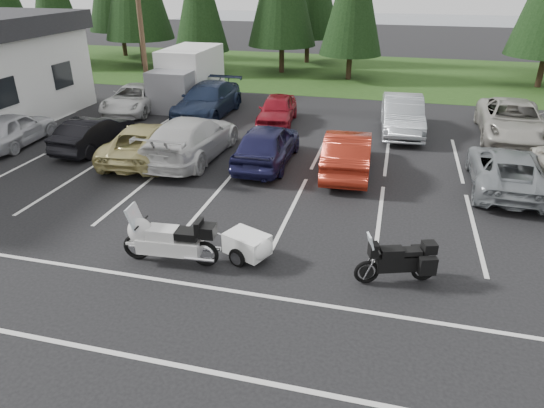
{
  "coord_description": "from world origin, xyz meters",
  "views": [
    {
      "loc": [
        3.27,
        -12.25,
        6.74
      ],
      "look_at": [
        0.26,
        -0.5,
        0.87
      ],
      "focal_mm": 32.0,
      "sensor_mm": 36.0,
      "label": 1
    }
  ],
  "objects_px": {
    "car_far_1": "(208,100)",
    "adventure_motorcycle": "(397,258)",
    "touring_motorcycle": "(169,236)",
    "car_far_0": "(134,99)",
    "car_near_6": "(507,170)",
    "car_near_3": "(192,138)",
    "car_far_4": "(512,120)",
    "car_near_2": "(147,141)",
    "car_near_1": "(94,133)",
    "car_near_0": "(13,129)",
    "box_truck": "(184,78)",
    "car_near_4": "(267,144)",
    "car_far_3": "(402,115)",
    "car_near_5": "(348,152)",
    "car_far_2": "(277,110)",
    "utility_pole": "(140,14)",
    "cargo_trailer": "(247,246)"
  },
  "relations": [
    {
      "from": "car_near_5",
      "to": "adventure_motorcycle",
      "type": "distance_m",
      "value": 7.05
    },
    {
      "from": "car_near_3",
      "to": "car_near_4",
      "type": "distance_m",
      "value": 3.03
    },
    {
      "from": "car_near_3",
      "to": "adventure_motorcycle",
      "type": "distance_m",
      "value": 10.45
    },
    {
      "from": "box_truck",
      "to": "car_near_5",
      "type": "xyz_separation_m",
      "value": [
        9.8,
        -7.88,
        -0.68
      ]
    },
    {
      "from": "car_near_2",
      "to": "cargo_trailer",
      "type": "relative_size",
      "value": 3.21
    },
    {
      "from": "car_near_5",
      "to": "car_far_4",
      "type": "bearing_deg",
      "value": -141.52
    },
    {
      "from": "car_near_2",
      "to": "car_near_3",
      "type": "relative_size",
      "value": 0.89
    },
    {
      "from": "box_truck",
      "to": "car_near_6",
      "type": "xyz_separation_m",
      "value": [
        15.17,
        -8.09,
        -0.77
      ]
    },
    {
      "from": "box_truck",
      "to": "car_near_0",
      "type": "relative_size",
      "value": 1.34
    },
    {
      "from": "utility_pole",
      "to": "car_near_3",
      "type": "xyz_separation_m",
      "value": [
        5.72,
        -7.43,
        -3.87
      ]
    },
    {
      "from": "car_near_2",
      "to": "car_near_5",
      "type": "height_order",
      "value": "car_near_5"
    },
    {
      "from": "utility_pole",
      "to": "car_far_1",
      "type": "height_order",
      "value": "utility_pole"
    },
    {
      "from": "car_near_6",
      "to": "car_far_1",
      "type": "height_order",
      "value": "car_far_1"
    },
    {
      "from": "car_near_6",
      "to": "touring_motorcycle",
      "type": "xyz_separation_m",
      "value": [
        -8.99,
        -7.12,
        0.09
      ]
    },
    {
      "from": "touring_motorcycle",
      "to": "car_near_4",
      "type": "bearing_deg",
      "value": 81.63
    },
    {
      "from": "car_near_0",
      "to": "adventure_motorcycle",
      "type": "distance_m",
      "value": 17.1
    },
    {
      "from": "car_near_4",
      "to": "car_far_3",
      "type": "distance_m",
      "value": 7.29
    },
    {
      "from": "car_near_6",
      "to": "touring_motorcycle",
      "type": "bearing_deg",
      "value": 40.73
    },
    {
      "from": "touring_motorcycle",
      "to": "car_far_0",
      "type": "bearing_deg",
      "value": 117.91
    },
    {
      "from": "car_far_0",
      "to": "car_far_1",
      "type": "bearing_deg",
      "value": -4.2
    },
    {
      "from": "utility_pole",
      "to": "car_far_0",
      "type": "height_order",
      "value": "utility_pole"
    },
    {
      "from": "utility_pole",
      "to": "car_near_3",
      "type": "distance_m",
      "value": 10.14
    },
    {
      "from": "car_near_0",
      "to": "car_near_2",
      "type": "height_order",
      "value": "car_near_0"
    },
    {
      "from": "box_truck",
      "to": "car_near_4",
      "type": "bearing_deg",
      "value": -49.25
    },
    {
      "from": "car_far_0",
      "to": "touring_motorcycle",
      "type": "bearing_deg",
      "value": -64.12
    },
    {
      "from": "car_near_1",
      "to": "car_near_3",
      "type": "height_order",
      "value": "car_near_3"
    },
    {
      "from": "car_near_1",
      "to": "utility_pole",
      "type": "bearing_deg",
      "value": -76.31
    },
    {
      "from": "car_far_1",
      "to": "car_far_4",
      "type": "distance_m",
      "value": 14.27
    },
    {
      "from": "car_far_4",
      "to": "utility_pole",
      "type": "bearing_deg",
      "value": 177.39
    },
    {
      "from": "car_near_2",
      "to": "car_far_2",
      "type": "xyz_separation_m",
      "value": [
        3.8,
        5.94,
        -0.01
      ]
    },
    {
      "from": "box_truck",
      "to": "car_near_6",
      "type": "height_order",
      "value": "box_truck"
    },
    {
      "from": "box_truck",
      "to": "car_near_6",
      "type": "bearing_deg",
      "value": -28.07
    },
    {
      "from": "car_far_4",
      "to": "car_far_0",
      "type": "bearing_deg",
      "value": -177.53
    },
    {
      "from": "car_far_2",
      "to": "car_far_1",
      "type": "bearing_deg",
      "value": 167.87
    },
    {
      "from": "car_near_3",
      "to": "car_near_6",
      "type": "bearing_deg",
      "value": -179.19
    },
    {
      "from": "box_truck",
      "to": "car_near_3",
      "type": "relative_size",
      "value": 0.99
    },
    {
      "from": "car_near_2",
      "to": "car_near_1",
      "type": "bearing_deg",
      "value": -16.85
    },
    {
      "from": "car_near_0",
      "to": "car_near_5",
      "type": "relative_size",
      "value": 0.89
    },
    {
      "from": "car_near_3",
      "to": "car_far_4",
      "type": "relative_size",
      "value": 0.99
    },
    {
      "from": "car_far_1",
      "to": "adventure_motorcycle",
      "type": "height_order",
      "value": "car_far_1"
    },
    {
      "from": "car_near_4",
      "to": "car_near_5",
      "type": "bearing_deg",
      "value": 178.72
    },
    {
      "from": "car_near_3",
      "to": "car_far_4",
      "type": "bearing_deg",
      "value": -153.52
    },
    {
      "from": "utility_pole",
      "to": "touring_motorcycle",
      "type": "relative_size",
      "value": 3.23
    },
    {
      "from": "car_far_1",
      "to": "car_near_2",
      "type": "bearing_deg",
      "value": -89.72
    },
    {
      "from": "car_near_6",
      "to": "touring_motorcycle",
      "type": "relative_size",
      "value": 1.77
    },
    {
      "from": "car_near_5",
      "to": "car_near_1",
      "type": "bearing_deg",
      "value": -2.96
    },
    {
      "from": "adventure_motorcycle",
      "to": "car_near_0",
      "type": "bearing_deg",
      "value": 139.13
    },
    {
      "from": "box_truck",
      "to": "car_near_2",
      "type": "distance_m",
      "value": 8.69
    },
    {
      "from": "car_near_0",
      "to": "adventure_motorcycle",
      "type": "height_order",
      "value": "car_near_0"
    },
    {
      "from": "box_truck",
      "to": "car_far_2",
      "type": "xyz_separation_m",
      "value": [
        5.83,
        -2.47,
        -0.76
      ]
    }
  ]
}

